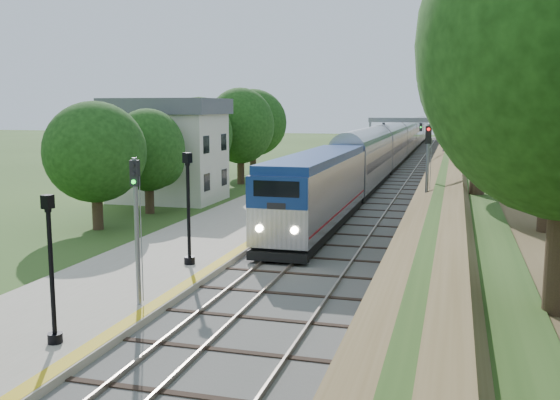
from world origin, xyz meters
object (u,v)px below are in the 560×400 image
(lamppost_mid, at_px, (52,278))
(lamppost_far, at_px, (189,215))
(train, at_px, (396,145))
(signal_platform, at_px, (136,215))
(signal_farside, at_px, (427,167))
(station_building, at_px, (168,149))
(signal_gantry, at_px, (406,130))

(lamppost_mid, bearing_deg, lamppost_far, 90.13)
(lamppost_mid, distance_m, lamppost_far, 9.81)
(train, distance_m, lamppost_mid, 70.12)
(signal_platform, height_order, signal_farside, signal_farside)
(signal_farside, bearing_deg, train, 97.27)
(lamppost_mid, bearing_deg, train, 87.13)
(station_building, distance_m, signal_farside, 21.70)
(signal_gantry, height_order, lamppost_far, signal_gantry)
(station_building, xyz_separation_m, lamppost_far, (10.47, -19.59, -1.49))
(lamppost_mid, xyz_separation_m, signal_platform, (0.61, 4.01, 1.22))
(lamppost_far, distance_m, signal_farside, 15.25)
(station_building, relative_size, signal_farside, 1.38)
(lamppost_far, relative_size, signal_farside, 0.80)
(station_building, height_order, signal_platform, station_building)
(signal_gantry, distance_m, signal_platform, 50.68)
(lamppost_mid, height_order, signal_farside, signal_farside)
(signal_gantry, relative_size, lamppost_mid, 1.89)
(lamppost_mid, relative_size, lamppost_far, 0.89)
(signal_gantry, bearing_deg, lamppost_mid, -96.27)
(lamppost_mid, height_order, signal_platform, signal_platform)
(station_building, xyz_separation_m, signal_platform, (11.10, -25.38, -0.50))
(signal_platform, bearing_deg, station_building, 113.61)
(lamppost_mid, relative_size, signal_platform, 0.85)
(train, relative_size, signal_platform, 22.77)
(station_building, distance_m, signal_platform, 27.71)
(lamppost_far, bearing_deg, lamppost_mid, -89.87)
(train, bearing_deg, signal_farside, -82.73)
(lamppost_far, xyz_separation_m, signal_farside, (9.73, 11.66, 1.33))
(signal_farside, bearing_deg, lamppost_far, -129.83)
(station_building, height_order, lamppost_mid, station_building)
(signal_platform, bearing_deg, signal_gantry, 83.91)
(signal_gantry, height_order, signal_platform, signal_gantry)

